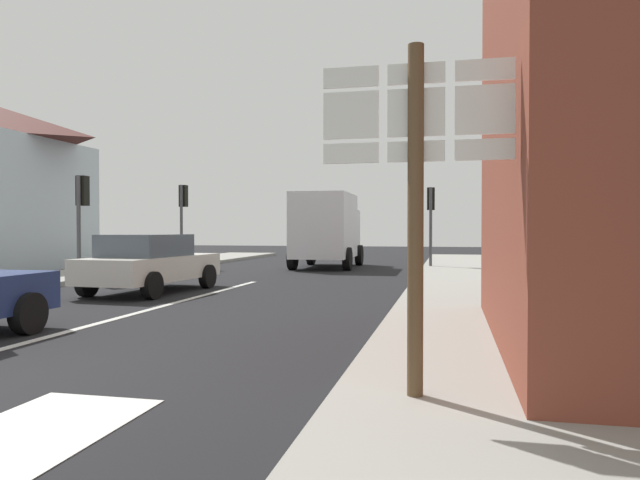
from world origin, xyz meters
TOP-DOWN VIEW (x-y plane):
  - ground_plane at (0.00, 10.00)m, footprint 80.00×80.00m
  - sidewalk_right at (6.29, 8.00)m, footprint 3.06×44.00m
  - lane_centre_stripe at (0.00, 6.00)m, footprint 0.16×12.00m
  - lane_turn_arrow at (2.62, -1.00)m, footprint 1.20×2.20m
  - sedan_far at (-1.60, 8.61)m, footprint 2.20×4.31m
  - delivery_truck at (0.79, 18.97)m, footprint 2.55×5.04m
  - route_sign_post at (5.50, 0.33)m, footprint 1.66×0.14m
  - traffic_light_far_left at (-5.06, 17.65)m, footprint 0.30×0.49m
  - traffic_light_far_right at (5.06, 18.98)m, footprint 0.30×0.49m
  - traffic_light_near_left at (-5.06, 10.80)m, footprint 0.30×0.49m

SIDE VIEW (x-z plane):
  - ground_plane at x=0.00m, z-range 0.00..0.00m
  - lane_centre_stripe at x=0.00m, z-range 0.00..0.01m
  - lane_turn_arrow at x=2.62m, z-range 0.00..0.01m
  - sidewalk_right at x=6.29m, z-range 0.00..0.14m
  - sedan_far at x=-1.60m, z-range 0.03..1.50m
  - delivery_truck at x=0.79m, z-range 0.13..3.18m
  - route_sign_post at x=5.50m, z-range 0.40..3.60m
  - traffic_light_near_left at x=-5.06m, z-range 0.77..3.99m
  - traffic_light_far_right at x=5.06m, z-range 0.79..4.07m
  - traffic_light_far_left at x=-5.06m, z-range 0.83..4.27m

